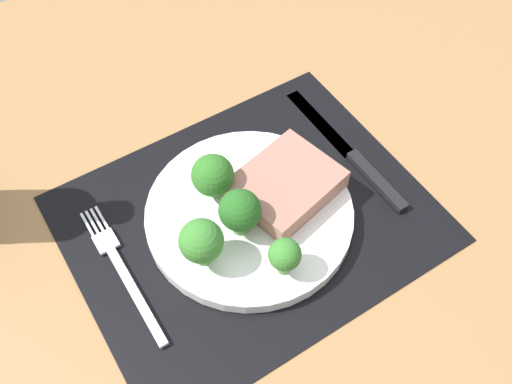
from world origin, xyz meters
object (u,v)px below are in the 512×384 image
(steak, at_px, (286,184))
(fork, at_px, (122,271))
(plate, at_px, (249,214))
(knife, at_px, (354,156))

(steak, bearing_deg, fork, 176.21)
(plate, bearing_deg, knife, 1.94)
(plate, bearing_deg, steak, 0.89)
(fork, bearing_deg, knife, 1.31)
(fork, bearing_deg, steak, -0.83)
(steak, distance_m, knife, 0.11)
(knife, bearing_deg, fork, 178.36)
(steak, relative_size, knife, 0.49)
(plate, bearing_deg, fork, 174.70)
(steak, height_order, knife, steak)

